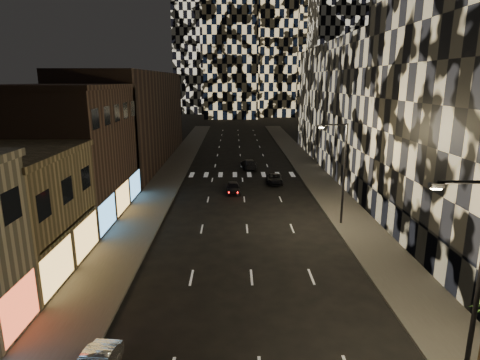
{
  "coord_description": "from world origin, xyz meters",
  "views": [
    {
      "loc": [
        -1.16,
        -4.32,
        12.72
      ],
      "look_at": [
        -0.72,
        22.73,
        6.0
      ],
      "focal_mm": 30.0,
      "sensor_mm": 36.0,
      "label": 1
    }
  ],
  "objects_px": {
    "streetlight_far": "(342,167)",
    "car_dark_rightlane": "(274,179)",
    "car_dark_oncoming": "(249,164)",
    "streetlight_near": "(475,273)",
    "car_dark_midlane": "(233,188)"
  },
  "relations": [
    {
      "from": "streetlight_near",
      "to": "car_dark_oncoming",
      "type": "height_order",
      "value": "streetlight_near"
    },
    {
      "from": "car_dark_oncoming",
      "to": "car_dark_rightlane",
      "type": "height_order",
      "value": "car_dark_oncoming"
    },
    {
      "from": "streetlight_far",
      "to": "car_dark_rightlane",
      "type": "bearing_deg",
      "value": 106.28
    },
    {
      "from": "car_dark_oncoming",
      "to": "streetlight_near",
      "type": "bearing_deg",
      "value": 92.77
    },
    {
      "from": "streetlight_far",
      "to": "car_dark_oncoming",
      "type": "relative_size",
      "value": 1.86
    },
    {
      "from": "streetlight_far",
      "to": "car_dark_rightlane",
      "type": "xyz_separation_m",
      "value": [
        -4.35,
        14.91,
        -4.76
      ]
    },
    {
      "from": "streetlight_far",
      "to": "car_dark_rightlane",
      "type": "distance_m",
      "value": 16.25
    },
    {
      "from": "car_dark_rightlane",
      "to": "car_dark_midlane",
      "type": "bearing_deg",
      "value": -138.61
    },
    {
      "from": "streetlight_far",
      "to": "car_dark_rightlane",
      "type": "relative_size",
      "value": 2.12
    },
    {
      "from": "car_dark_oncoming",
      "to": "car_dark_rightlane",
      "type": "bearing_deg",
      "value": 101.33
    },
    {
      "from": "streetlight_far",
      "to": "car_dark_rightlane",
      "type": "height_order",
      "value": "streetlight_far"
    },
    {
      "from": "streetlight_near",
      "to": "car_dark_midlane",
      "type": "bearing_deg",
      "value": 107.34
    },
    {
      "from": "car_dark_rightlane",
      "to": "car_dark_oncoming",
      "type": "bearing_deg",
      "value": 110.19
    },
    {
      "from": "car_dark_midlane",
      "to": "car_dark_rightlane",
      "type": "distance_m",
      "value": 6.73
    },
    {
      "from": "streetlight_near",
      "to": "car_dark_midlane",
      "type": "height_order",
      "value": "streetlight_near"
    }
  ]
}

